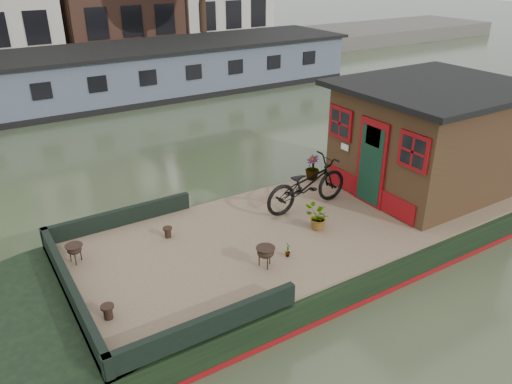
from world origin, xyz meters
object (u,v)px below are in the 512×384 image
bicycle (307,184)px  brazier_front (266,257)px  brazier_rear (75,254)px  cabin (430,136)px

bicycle → brazier_front: (-1.99, -1.46, -0.35)m
bicycle → brazier_front: size_ratio=5.32×
brazier_front → brazier_rear: size_ratio=1.09×
bicycle → brazier_rear: bearing=83.4°
brazier_front → brazier_rear: 3.36m
brazier_front → brazier_rear: (-2.78, 1.89, -0.02)m
cabin → brazier_rear: size_ratio=11.35×
cabin → brazier_front: bearing=-170.1°
cabin → brazier_rear: cabin is taller
brazier_rear → cabin: bearing=-7.5°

